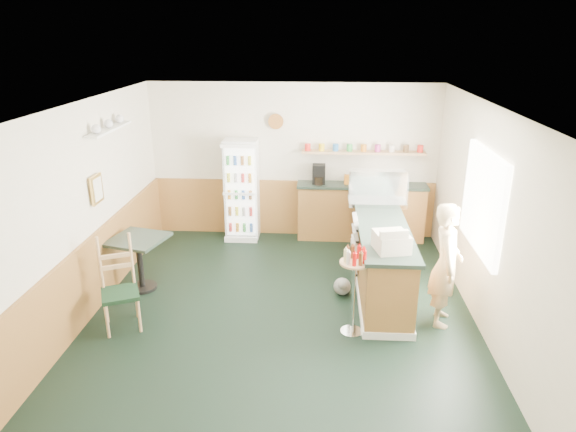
# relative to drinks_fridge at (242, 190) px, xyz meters

# --- Properties ---
(ground) EXTENTS (6.00, 6.00, 0.00)m
(ground) POSITION_rel_drinks_fridge_xyz_m (0.89, -2.74, -0.88)
(ground) COLOR black
(ground) RESTS_ON ground
(room_envelope) EXTENTS (5.04, 6.02, 2.72)m
(room_envelope) POSITION_rel_drinks_fridge_xyz_m (0.67, -2.01, 0.64)
(room_envelope) COLOR beige
(room_envelope) RESTS_ON ground
(service_counter) EXTENTS (0.68, 3.01, 1.01)m
(service_counter) POSITION_rel_drinks_fridge_xyz_m (2.24, -1.66, -0.42)
(service_counter) COLOR #A57135
(service_counter) RESTS_ON ground
(back_counter) EXTENTS (2.24, 0.42, 1.69)m
(back_counter) POSITION_rel_drinks_fridge_xyz_m (2.08, 0.06, -0.33)
(back_counter) COLOR #A57135
(back_counter) RESTS_ON ground
(drinks_fridge) EXTENTS (0.58, 0.52, 1.76)m
(drinks_fridge) POSITION_rel_drinks_fridge_xyz_m (0.00, 0.00, 0.00)
(drinks_fridge) COLOR white
(drinks_fridge) RESTS_ON ground
(display_case) EXTENTS (0.87, 0.46, 0.50)m
(display_case) POSITION_rel_drinks_fridge_xyz_m (2.24, -0.98, 0.38)
(display_case) COLOR silver
(display_case) RESTS_ON service_counter
(cash_register) EXTENTS (0.46, 0.47, 0.22)m
(cash_register) POSITION_rel_drinks_fridge_xyz_m (2.24, -2.74, 0.24)
(cash_register) COLOR beige
(cash_register) RESTS_ON service_counter
(shopkeeper) EXTENTS (0.47, 0.59, 1.59)m
(shopkeeper) POSITION_rel_drinks_fridge_xyz_m (2.94, -2.66, -0.09)
(shopkeeper) COLOR tan
(shopkeeper) RESTS_ON ground
(condiment_stand) EXTENTS (0.36, 0.36, 1.12)m
(condiment_stand) POSITION_rel_drinks_fridge_xyz_m (1.80, -3.00, -0.12)
(condiment_stand) COLOR silver
(condiment_stand) RESTS_ON ground
(newspaper_rack) EXTENTS (0.09, 0.41, 0.84)m
(newspaper_rack) POSITION_rel_drinks_fridge_xyz_m (1.89, -1.73, -0.23)
(newspaper_rack) COLOR black
(newspaper_rack) RESTS_ON ground
(cafe_table) EXTENTS (0.87, 0.87, 0.79)m
(cafe_table) POSITION_rel_drinks_fridge_xyz_m (-1.16, -2.05, -0.33)
(cafe_table) COLOR black
(cafe_table) RESTS_ON ground
(cafe_chair) EXTENTS (0.58, 0.59, 1.17)m
(cafe_chair) POSITION_rel_drinks_fridge_xyz_m (-1.05, -2.97, -0.27)
(cafe_chair) COLOR black
(cafe_chair) RESTS_ON ground
(dog_doorstop) EXTENTS (0.24, 0.32, 0.29)m
(dog_doorstop) POSITION_rel_drinks_fridge_xyz_m (1.71, -2.05, -0.74)
(dog_doorstop) COLOR gray
(dog_doorstop) RESTS_ON ground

